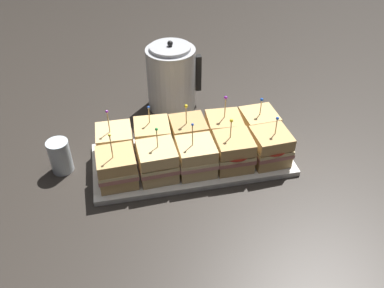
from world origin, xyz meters
name	(u,v)px	position (x,y,z in m)	size (l,w,h in m)	color
ground_plane	(192,162)	(0.00, 0.00, 0.00)	(6.00, 6.00, 0.00)	#2D2823
serving_platter	(192,160)	(0.00, 0.00, 0.01)	(0.63, 0.27, 0.02)	white
sandwich_front_far_left	(117,168)	(-0.24, -0.06, 0.07)	(0.12, 0.12, 0.18)	tan
sandwich_front_left	(157,162)	(-0.12, -0.06, 0.07)	(0.12, 0.12, 0.17)	#DBB77A
sandwich_front_center	(196,157)	(0.00, -0.06, 0.07)	(0.12, 0.12, 0.18)	#DBB77A
sandwich_front_right	(233,152)	(0.12, -0.06, 0.07)	(0.11, 0.12, 0.17)	tan
sandwich_front_far_right	(270,147)	(0.24, -0.06, 0.07)	(0.12, 0.12, 0.16)	tan
sandwich_back_far_left	(115,143)	(-0.23, 0.06, 0.07)	(0.12, 0.12, 0.18)	#DBB77A
sandwich_back_left	(153,138)	(-0.12, 0.06, 0.07)	(0.12, 0.12, 0.17)	tan
sandwich_back_center	(188,134)	(0.00, 0.06, 0.07)	(0.12, 0.12, 0.17)	tan
sandwich_back_right	(224,130)	(0.12, 0.06, 0.07)	(0.12, 0.12, 0.18)	tan
sandwich_back_far_right	(258,126)	(0.24, 0.06, 0.07)	(0.12, 0.12, 0.16)	tan
kettle_steel	(172,78)	(0.00, 0.34, 0.12)	(0.20, 0.18, 0.27)	#B7BABF
drinking_glass	(60,156)	(-0.40, 0.05, 0.05)	(0.07, 0.07, 0.11)	silver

